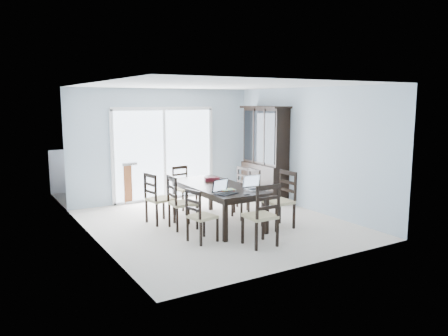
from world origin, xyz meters
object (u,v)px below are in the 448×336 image
(dining_table, at_px, (217,189))
(chair_end_far, at_px, (183,182))
(china_hutch, at_px, (265,154))
(chair_left_far, at_px, (156,193))
(hot_tub, at_px, (141,175))
(laptop_dark, at_px, (226,191))
(cell_phone, at_px, (247,194))
(chair_right_near, at_px, (283,193))
(game_box, at_px, (212,179))
(chair_left_mid, at_px, (178,197))
(chair_right_far, at_px, (239,184))
(laptop_silver, at_px, (256,186))
(chair_left_near, at_px, (198,210))
(chair_end_near, at_px, (264,209))
(chair_right_mid, at_px, (250,188))

(dining_table, height_order, chair_end_far, chair_end_far)
(china_hutch, height_order, chair_left_far, china_hutch)
(hot_tub, bearing_deg, laptop_dark, -89.93)
(cell_phone, bearing_deg, chair_left_far, 127.30)
(chair_right_near, relative_size, game_box, 4.22)
(chair_left_mid, bearing_deg, chair_right_far, 113.61)
(dining_table, relative_size, laptop_dark, 5.45)
(dining_table, relative_size, china_hutch, 1.00)
(laptop_silver, height_order, hot_tub, laptop_silver)
(chair_left_near, height_order, laptop_dark, chair_left_near)
(dining_table, height_order, chair_end_near, chair_end_near)
(dining_table, height_order, chair_left_mid, chair_left_mid)
(chair_left_near, height_order, chair_left_mid, chair_left_mid)
(chair_right_near, height_order, chair_right_mid, chair_right_near)
(chair_left_far, bearing_deg, china_hutch, 93.43)
(chair_left_mid, distance_m, chair_left_far, 0.57)
(chair_left_far, relative_size, chair_right_near, 0.94)
(chair_right_far, bearing_deg, chair_end_far, 45.98)
(laptop_silver, bearing_deg, chair_end_far, 99.55)
(dining_table, height_order, hot_tub, hot_tub)
(chair_left_mid, xyz_separation_m, chair_left_far, (-0.22, 0.53, -0.01))
(dining_table, relative_size, laptop_silver, 6.01)
(chair_left_near, bearing_deg, game_box, 131.28)
(chair_right_mid, height_order, cell_phone, chair_right_mid)
(chair_right_near, bearing_deg, chair_end_near, 126.07)
(game_box, bearing_deg, china_hutch, 23.63)
(laptop_silver, bearing_deg, hot_tub, 99.04)
(chair_right_near, bearing_deg, chair_left_mid, 62.09)
(china_hutch, height_order, chair_end_near, china_hutch)
(china_hutch, bearing_deg, laptop_dark, -138.51)
(dining_table, relative_size, chair_left_near, 2.12)
(chair_right_far, height_order, laptop_dark, chair_right_far)
(chair_end_far, bearing_deg, chair_right_near, 103.60)
(chair_right_near, bearing_deg, hot_tub, 15.11)
(chair_end_near, bearing_deg, chair_left_near, 138.95)
(china_hutch, height_order, chair_end_far, china_hutch)
(laptop_dark, bearing_deg, game_box, 56.73)
(china_hutch, distance_m, chair_left_far, 3.12)
(chair_right_mid, distance_m, chair_end_near, 1.83)
(chair_right_near, height_order, chair_end_near, chair_right_near)
(chair_left_near, distance_m, chair_right_far, 2.37)
(laptop_dark, relative_size, cell_phone, 3.98)
(cell_phone, bearing_deg, game_box, 90.30)
(chair_right_far, xyz_separation_m, hot_tub, (-1.24, 2.62, -0.09))
(chair_end_near, height_order, chair_end_far, chair_end_near)
(china_hutch, xyz_separation_m, game_box, (-1.89, -0.83, -0.29))
(chair_right_near, height_order, game_box, chair_right_near)
(chair_end_far, bearing_deg, hot_tub, -90.22)
(game_box, bearing_deg, hot_tub, 97.69)
(dining_table, relative_size, chair_end_far, 2.10)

